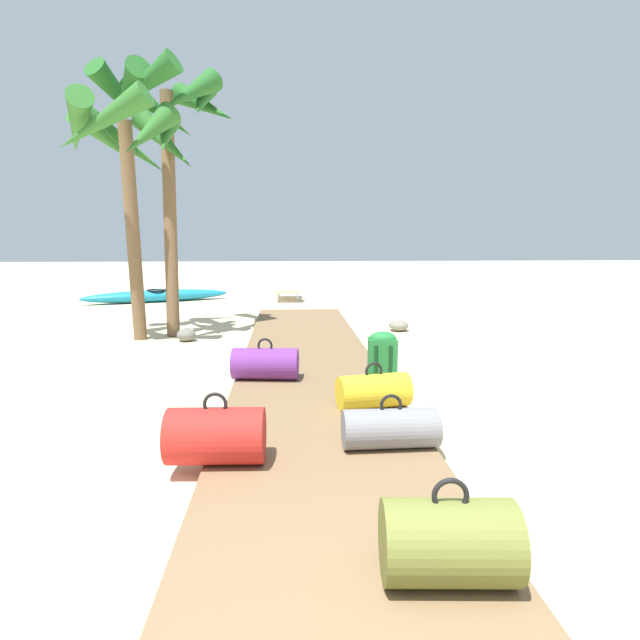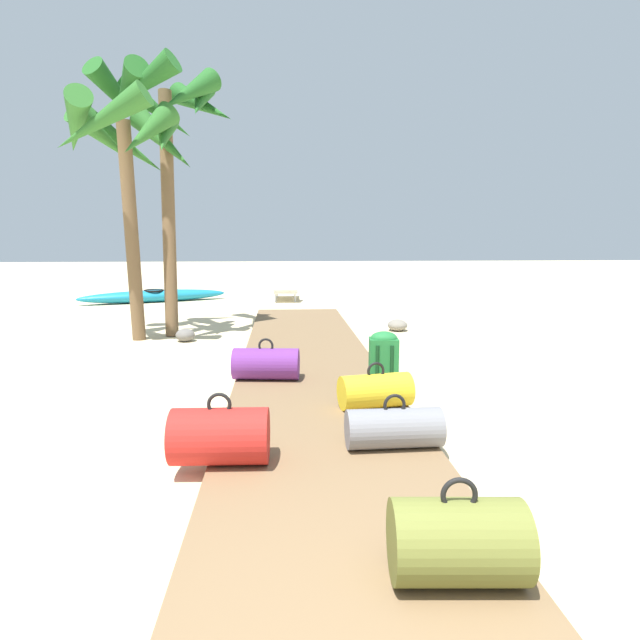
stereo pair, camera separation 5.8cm
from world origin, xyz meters
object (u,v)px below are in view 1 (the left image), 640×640
(backpack_green, at_px, (382,359))
(lounge_chair, at_px, (288,287))
(duffel_bag_red, at_px, (216,436))
(palm_tree_far_left, at_px, (165,114))
(duffel_bag_olive, at_px, (449,541))
(duffel_bag_grey, at_px, (390,428))
(duffel_bag_purple, at_px, (265,364))
(palm_tree_near_left, at_px, (127,145))
(kayak, at_px, (157,296))
(duffel_bag_yellow, at_px, (373,391))

(backpack_green, relative_size, lounge_chair, 0.37)
(duffel_bag_red, bearing_deg, palm_tree_far_left, 104.62)
(duffel_bag_red, bearing_deg, duffel_bag_olive, -48.07)
(duffel_bag_grey, bearing_deg, duffel_bag_purple, 116.83)
(palm_tree_near_left, bearing_deg, kayak, 100.15)
(palm_tree_near_left, xyz_separation_m, palm_tree_far_left, (0.46, 0.52, 0.55))
(duffel_bag_purple, distance_m, duffel_bag_yellow, 1.44)
(duffel_bag_yellow, distance_m, lounge_chair, 8.96)
(palm_tree_far_left, bearing_deg, duffel_bag_grey, -63.12)
(duffel_bag_olive, distance_m, duffel_bag_yellow, 2.42)
(lounge_chair, bearing_deg, duffel_bag_purple, -91.84)
(lounge_chair, relative_size, kayak, 0.45)
(lounge_chair, bearing_deg, duffel_bag_grey, -85.78)
(duffel_bag_red, distance_m, duffel_bag_yellow, 1.66)
(duffel_bag_olive, xyz_separation_m, kayak, (-3.93, 11.15, -0.12))
(duffel_bag_grey, height_order, lounge_chair, lounge_chair)
(duffel_bag_red, height_order, duffel_bag_yellow, duffel_bag_red)
(duffel_bag_yellow, height_order, kayak, duffel_bag_yellow)
(duffel_bag_purple, height_order, duffel_bag_grey, duffel_bag_purple)
(duffel_bag_grey, distance_m, duffel_bag_yellow, 0.91)
(duffel_bag_purple, distance_m, duffel_bag_grey, 2.17)
(duffel_bag_olive, height_order, duffel_bag_yellow, duffel_bag_olive)
(duffel_bag_purple, relative_size, duffel_bag_olive, 1.21)
(lounge_chair, xyz_separation_m, kayak, (-3.24, -0.20, -0.18))
(duffel_bag_olive, xyz_separation_m, duffel_bag_grey, (0.04, 1.51, -0.04))
(duffel_bag_purple, distance_m, palm_tree_near_left, 4.35)
(duffel_bag_purple, xyz_separation_m, duffel_bag_yellow, (1.00, -1.03, -0.02))
(duffel_bag_grey, xyz_separation_m, palm_tree_far_left, (-2.62, 5.17, 3.26))
(duffel_bag_olive, relative_size, kayak, 0.17)
(duffel_bag_purple, bearing_deg, duffel_bag_olive, -74.69)
(duffel_bag_purple, xyz_separation_m, kayak, (-2.99, 7.70, -0.10))
(palm_tree_near_left, bearing_deg, palm_tree_far_left, 49.03)
(backpack_green, height_order, duffel_bag_red, backpack_green)
(duffel_bag_purple, relative_size, lounge_chair, 0.47)
(duffel_bag_purple, relative_size, duffel_bag_grey, 1.05)
(duffel_bag_purple, height_order, duffel_bag_red, duffel_bag_red)
(kayak, bearing_deg, palm_tree_near_left, -79.85)
(duffel_bag_olive, distance_m, duffel_bag_grey, 1.51)
(duffel_bag_grey, relative_size, kayak, 0.20)
(duffel_bag_yellow, bearing_deg, duffel_bag_grey, -91.47)
(lounge_chair, distance_m, kayak, 3.25)
(backpack_green, height_order, duffel_bag_yellow, backpack_green)
(duffel_bag_purple, xyz_separation_m, duffel_bag_olive, (0.94, -3.45, 0.02))
(duffel_bag_red, distance_m, kayak, 10.20)
(duffel_bag_olive, height_order, palm_tree_near_left, palm_tree_near_left)
(backpack_green, xyz_separation_m, lounge_chair, (-0.94, 8.32, -0.06))
(duffel_bag_yellow, xyz_separation_m, palm_tree_far_left, (-2.64, 4.26, 3.25))
(palm_tree_near_left, height_order, palm_tree_far_left, palm_tree_far_left)
(duffel_bag_grey, height_order, duffel_bag_yellow, duffel_bag_yellow)
(duffel_bag_olive, height_order, kayak, duffel_bag_olive)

